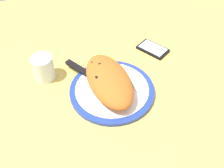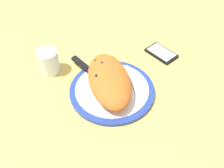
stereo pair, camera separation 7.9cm
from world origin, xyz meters
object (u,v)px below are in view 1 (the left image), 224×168
fork (128,76)px  water_glass (44,69)px  calzone (109,80)px  knife (85,72)px  plate (112,90)px  smartphone (153,49)px

fork → water_glass: 28.53cm
water_glass → fork: bearing=-113.6°
calzone → knife: 10.82cm
plate → knife: 11.61cm
calzone → smartphone: calzone is taller
plate → water_glass: 24.17cm
plate → calzone: 4.29cm
calzone → knife: (8.84, 5.56, -2.83)cm
knife → plate: bearing=-146.7°
fork → knife: knife is taller
plate → water_glass: size_ratio=3.27×
plate → calzone: bearing=44.4°
fork → smartphone: bearing=-52.6°
water_glass → smartphone: bearing=-89.5°
plate → calzone: (0.79, 0.78, 4.14)cm
knife → water_glass: 13.79cm
fork → water_glass: size_ratio=1.85×
plate → fork: 7.62cm
plate → smartphone: (14.76, -22.27, -0.20)cm
calzone → water_glass: water_glass is taller
plate → fork: size_ratio=1.77×
knife → smartphone: 29.11cm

